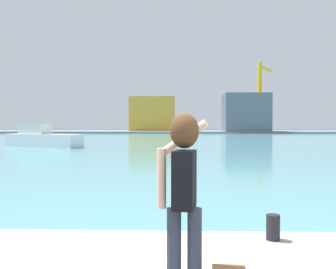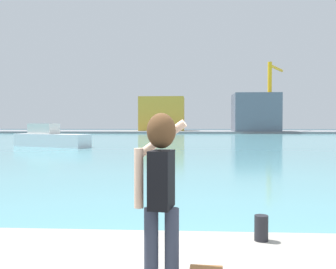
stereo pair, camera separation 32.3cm
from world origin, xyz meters
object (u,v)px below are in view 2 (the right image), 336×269
(person_photographer, at_px, (161,183))
(harbor_bollard, at_px, (261,228))
(warehouse_right, at_px, (255,113))
(warehouse_left, at_px, (162,114))
(boat_moored, at_px, (50,138))
(port_crane, at_px, (271,89))

(person_photographer, relative_size, harbor_bollard, 4.88)
(person_photographer, relative_size, warehouse_right, 0.16)
(person_photographer, height_order, warehouse_right, warehouse_right)
(warehouse_left, xyz_separation_m, warehouse_right, (22.80, -5.91, 0.17))
(boat_moored, relative_size, warehouse_right, 0.79)
(person_photographer, distance_m, boat_moored, 34.89)
(warehouse_left, height_order, warehouse_right, warehouse_right)
(harbor_bollard, xyz_separation_m, port_crane, (18.76, 88.40, 9.92))
(harbor_bollard, bearing_deg, warehouse_right, 80.40)
(harbor_bollard, height_order, port_crane, port_crane)
(warehouse_left, relative_size, port_crane, 0.67)
(harbor_bollard, distance_m, warehouse_right, 86.61)
(warehouse_right, relative_size, port_crane, 0.63)
(person_photographer, xyz_separation_m, boat_moored, (-13.43, 32.19, -0.84))
(person_photographer, bearing_deg, boat_moored, 31.65)
(port_crane, bearing_deg, boat_moored, -120.05)
(warehouse_right, bearing_deg, person_photographer, -100.24)
(person_photographer, xyz_separation_m, port_crane, (20.04, 90.07, 9.03))
(warehouse_left, bearing_deg, warehouse_right, -14.54)
(harbor_bollard, height_order, warehouse_right, warehouse_right)
(warehouse_left, xyz_separation_m, port_crane, (27.14, -2.82, 5.93))
(boat_moored, height_order, warehouse_left, warehouse_left)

